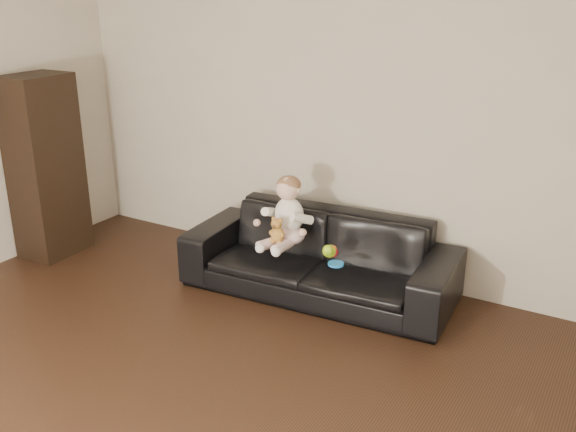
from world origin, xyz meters
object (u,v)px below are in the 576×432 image
Objects in this scene: cabinet at (46,167)px; baby at (287,215)px; teddy_bear at (277,231)px; toy_rattle at (333,252)px; sofa at (319,256)px; toy_green at (330,251)px; toy_blue_disc at (336,264)px.

cabinet reaches higher than baby.
toy_rattle is at bearing 35.86° from teddy_bear.
cabinet is (-2.39, -0.48, 0.48)m from sofa.
baby is at bearing 172.58° from toy_green.
toy_green reaches higher than toy_blue_disc.
toy_green is at bearing 4.96° from cabinet.
toy_rattle is at bearing -42.65° from sofa.
baby is 0.44m from toy_green.
baby is at bearing -155.98° from sofa.
teddy_bear is at bearing -163.97° from toy_green.
toy_blue_disc is (0.49, -0.16, -0.23)m from baby.
baby is at bearing 162.09° from toy_blue_disc.
baby is 0.56m from toy_blue_disc.
baby is at bearing 7.51° from cabinet.
baby is 4.60× the size of toy_blue_disc.
baby is (-0.22, -0.11, 0.33)m from sofa.
toy_blue_disc is (0.10, -0.11, -0.04)m from toy_green.
cabinet is at bearing -172.83° from toy_rattle.
cabinet is 2.95× the size of baby.
baby is 7.00× the size of toy_rattle.
toy_green is (0.38, 0.11, -0.12)m from teddy_bear.
sofa is at bearing 9.30° from cabinet.
toy_blue_disc is at bearing -54.79° from toy_rattle.
cabinet is 13.57× the size of toy_blue_disc.
baby is (2.17, 0.37, -0.15)m from cabinet.
baby reaches higher than teddy_bear.
sofa reaches higher than toy_green.
teddy_bear reaches higher than toy_blue_disc.
toy_green reaches higher than toy_rattle.
cabinet reaches higher than toy_blue_disc.
toy_rattle is 0.14m from toy_blue_disc.
baby is at bearing 113.18° from teddy_bear.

